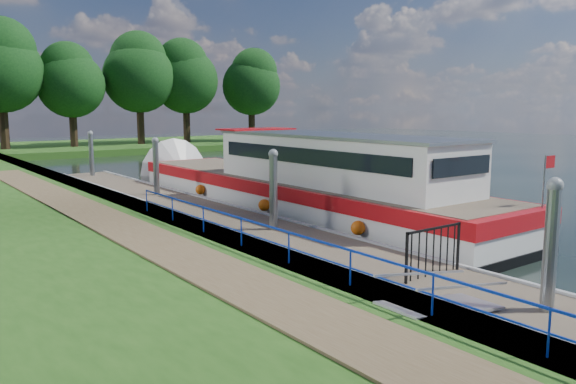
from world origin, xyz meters
TOP-DOWN VIEW (x-y plane):
  - ground at (0.00, 0.00)m, footprint 160.00×160.00m
  - bank_edge at (-2.55, 15.00)m, footprint 1.10×90.00m
  - far_bank at (12.00, 52.00)m, footprint 60.00×18.00m
  - footpath at (-4.40, 8.00)m, footprint 1.60×40.00m
  - blue_fence at (-2.75, 3.00)m, footprint 0.04×18.04m
  - pontoon at (0.00, 13.00)m, footprint 2.50×30.00m
  - mooring_piles at (0.00, 13.00)m, footprint 0.30×27.30m
  - gangway at (-1.85, 0.50)m, footprint 2.58×1.00m
  - gate_panel at (-0.00, 2.20)m, footprint 1.85×0.05m
  - barge at (3.60, 12.62)m, footprint 4.36×21.15m

SIDE VIEW (x-z plane):
  - ground at x=0.00m, z-range 0.00..0.00m
  - pontoon at x=0.00m, z-range -0.10..0.46m
  - far_bank at x=12.00m, z-range 0.00..0.60m
  - bank_edge at x=-2.55m, z-range 0.00..0.78m
  - gangway at x=-1.85m, z-range 0.16..1.09m
  - footpath at x=-4.40m, z-range 0.78..0.83m
  - barge at x=3.60m, z-range -1.30..3.48m
  - gate_panel at x=0.00m, z-range 0.57..1.72m
  - mooring_piles at x=0.00m, z-range -0.50..3.05m
  - blue_fence at x=-2.75m, z-range 0.95..1.67m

